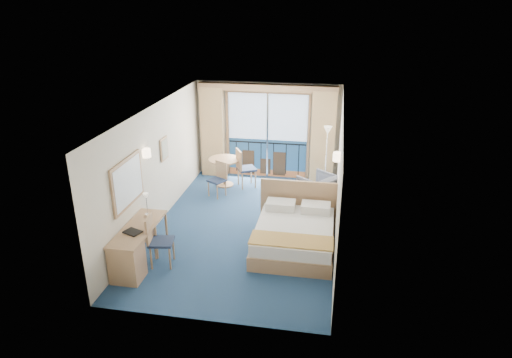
% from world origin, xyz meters
% --- Properties ---
extents(floor, '(6.50, 6.50, 0.00)m').
position_xyz_m(floor, '(0.00, 0.00, 0.00)').
color(floor, navy).
rests_on(floor, ground).
extents(room_walls, '(4.04, 6.54, 2.72)m').
position_xyz_m(room_walls, '(0.00, 0.00, 1.78)').
color(room_walls, beige).
rests_on(room_walls, ground).
extents(balcony_door, '(2.36, 0.03, 2.52)m').
position_xyz_m(balcony_door, '(-0.01, 3.22, 1.14)').
color(balcony_door, navy).
rests_on(balcony_door, room_walls).
extents(curtain_left, '(0.65, 0.22, 2.55)m').
position_xyz_m(curtain_left, '(-1.55, 3.07, 1.28)').
color(curtain_left, tan).
rests_on(curtain_left, room_walls).
extents(curtain_right, '(0.65, 0.22, 2.55)m').
position_xyz_m(curtain_right, '(1.55, 3.07, 1.28)').
color(curtain_right, tan).
rests_on(curtain_right, room_walls).
extents(pelmet, '(3.80, 0.25, 0.18)m').
position_xyz_m(pelmet, '(0.00, 3.10, 2.58)').
color(pelmet, '#9D7B55').
rests_on(pelmet, room_walls).
extents(mirror, '(0.05, 1.25, 0.95)m').
position_xyz_m(mirror, '(-1.97, -1.50, 1.55)').
color(mirror, '#9D7B55').
rests_on(mirror, room_walls).
extents(wall_print, '(0.04, 0.42, 0.52)m').
position_xyz_m(wall_print, '(-1.97, 0.45, 1.60)').
color(wall_print, '#9D7B55').
rests_on(wall_print, room_walls).
extents(sconce_left, '(0.18, 0.18, 0.18)m').
position_xyz_m(sconce_left, '(-1.94, -0.60, 1.85)').
color(sconce_left, '#FFDDB2').
rests_on(sconce_left, room_walls).
extents(sconce_right, '(0.18, 0.18, 0.18)m').
position_xyz_m(sconce_right, '(1.94, -0.15, 1.85)').
color(sconce_right, '#FFDDB2').
rests_on(sconce_right, room_walls).
extents(bed, '(1.75, 2.08, 1.10)m').
position_xyz_m(bed, '(1.18, -0.68, 0.31)').
color(bed, '#9D7B55').
rests_on(bed, ground).
extents(nightstand, '(0.42, 0.40, 0.54)m').
position_xyz_m(nightstand, '(1.77, 0.76, 0.27)').
color(nightstand, '#A47757').
rests_on(nightstand, ground).
extents(phone, '(0.21, 0.17, 0.09)m').
position_xyz_m(phone, '(1.78, 0.77, 0.59)').
color(phone, white).
rests_on(phone, nightstand).
extents(armchair, '(1.14, 1.14, 0.75)m').
position_xyz_m(armchair, '(1.54, 1.61, 0.37)').
color(armchair, '#4D535E').
rests_on(armchair, ground).
extents(floor_lamp, '(0.24, 0.24, 1.73)m').
position_xyz_m(floor_lamp, '(1.68, 2.61, 1.31)').
color(floor_lamp, silver).
rests_on(floor_lamp, ground).
extents(desk, '(0.57, 1.64, 0.77)m').
position_xyz_m(desk, '(-1.71, -2.25, 0.43)').
color(desk, '#9D7B55').
rests_on(desk, ground).
extents(desk_chair, '(0.52, 0.51, 1.03)m').
position_xyz_m(desk_chair, '(-1.36, -1.80, 0.58)').
color(desk_chair, '#1F2C49').
rests_on(desk_chair, ground).
extents(folder, '(0.37, 0.33, 0.03)m').
position_xyz_m(folder, '(-1.72, -2.01, 0.79)').
color(folder, black).
rests_on(folder, desk).
extents(desk_lamp, '(0.13, 0.13, 0.47)m').
position_xyz_m(desk_lamp, '(-1.72, -1.31, 1.12)').
color(desk_lamp, silver).
rests_on(desk_lamp, desk).
extents(round_table, '(0.85, 0.85, 0.77)m').
position_xyz_m(round_table, '(-1.04, 2.33, 0.58)').
color(round_table, '#9D7B55').
rests_on(round_table, ground).
extents(table_chair_a, '(0.63, 0.63, 1.07)m').
position_xyz_m(table_chair_a, '(-0.51, 2.31, 0.60)').
color(table_chair_a, '#1F2C49').
rests_on(table_chair_a, ground).
extents(table_chair_b, '(0.53, 0.53, 0.90)m').
position_xyz_m(table_chair_b, '(-1.02, 1.65, 0.51)').
color(table_chair_b, '#1F2C49').
rests_on(table_chair_b, ground).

